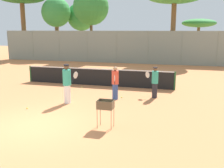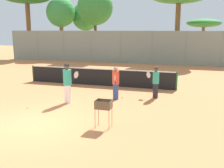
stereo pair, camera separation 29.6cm
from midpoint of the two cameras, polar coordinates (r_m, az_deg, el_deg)
ground_plane at (r=10.08m, az=-15.97°, el=-8.56°), size 80.00×80.00×0.00m
tennis_net at (r=16.25m, az=-2.31°, el=1.62°), size 9.48×0.10×1.07m
back_fence at (r=26.83m, az=5.54°, el=7.95°), size 29.24×0.08×3.29m
tree_0 at (r=30.50m, az=19.62°, el=12.27°), size 3.64×3.64×4.55m
tree_1 at (r=34.25m, az=-5.47°, el=14.35°), size 3.53×3.53×6.77m
tree_2 at (r=29.69m, az=-3.40°, el=16.30°), size 3.88×3.88×7.73m
tree_4 at (r=32.96m, az=-10.82°, el=14.93°), size 3.45×3.45×7.14m
player_white_outfit at (r=12.44m, az=-8.99°, el=0.20°), size 0.51×0.89×1.85m
player_red_cap at (r=13.42m, az=10.09°, el=0.42°), size 0.76×0.58×1.58m
player_yellow_shirt at (r=12.92m, az=1.46°, el=0.29°), size 0.34×0.89×1.65m
ball_cart at (r=9.24m, az=-0.88°, el=-4.96°), size 0.56×0.41×1.00m
tennis_ball_0 at (r=15.79m, az=-5.67°, el=-0.67°), size 0.07×0.07×0.07m
tennis_ball_1 at (r=12.21m, az=-17.25°, el=-4.90°), size 0.07×0.07×0.07m
tennis_ball_3 at (r=13.39m, az=2.87°, el=-2.90°), size 0.07×0.07×0.07m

